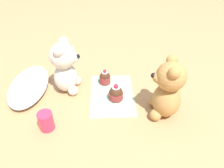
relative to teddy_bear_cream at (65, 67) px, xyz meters
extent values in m
plane|color=tan|center=(-0.05, -0.18, -0.11)|extent=(4.00, 4.00, 0.00)
cube|color=#8EBC99|center=(-0.05, -0.18, -0.10)|extent=(0.26, 0.17, 0.01)
ellipsoid|color=silver|center=(0.00, 0.16, -0.09)|extent=(0.29, 0.15, 0.04)
ellipsoid|color=silver|center=(0.00, 0.00, -0.05)|extent=(0.12, 0.11, 0.12)
sphere|color=silver|center=(0.00, 0.00, 0.05)|extent=(0.10, 0.10, 0.10)
ellipsoid|color=silver|center=(0.00, -0.04, 0.05)|extent=(0.05, 0.05, 0.04)
sphere|color=black|center=(-0.01, -0.05, 0.05)|extent=(0.02, 0.02, 0.02)
sphere|color=silver|center=(-0.03, 0.01, 0.09)|extent=(0.04, 0.04, 0.04)
sphere|color=silver|center=(0.04, 0.00, 0.09)|extent=(0.04, 0.04, 0.04)
sphere|color=silver|center=(-0.04, -0.02, -0.09)|extent=(0.04, 0.04, 0.04)
sphere|color=silver|center=(0.03, -0.03, -0.09)|extent=(0.04, 0.04, 0.04)
ellipsoid|color=#B78447|center=(-0.15, -0.37, -0.05)|extent=(0.12, 0.11, 0.12)
sphere|color=#B78447|center=(-0.15, -0.37, 0.06)|extent=(0.10, 0.10, 0.10)
ellipsoid|color=#B78447|center=(-0.15, -0.33, 0.05)|extent=(0.05, 0.05, 0.04)
sphere|color=black|center=(-0.15, -0.31, 0.06)|extent=(0.02, 0.02, 0.02)
sphere|color=#B78447|center=(-0.12, -0.37, 0.10)|extent=(0.04, 0.04, 0.04)
sphere|color=#B78447|center=(-0.19, -0.36, 0.10)|extent=(0.04, 0.04, 0.04)
sphere|color=#B78447|center=(-0.11, -0.34, -0.09)|extent=(0.04, 0.04, 0.04)
sphere|color=#B78447|center=(-0.19, -0.33, -0.09)|extent=(0.04, 0.04, 0.04)
cylinder|color=#993333|center=(0.03, -0.15, -0.09)|extent=(0.05, 0.05, 0.03)
sphere|color=#472819|center=(0.03, -0.15, -0.07)|extent=(0.04, 0.04, 0.04)
cylinder|color=white|center=(0.03, -0.15, -0.05)|extent=(0.02, 0.02, 0.00)
sphere|color=red|center=(0.03, -0.15, -0.04)|extent=(0.01, 0.01, 0.01)
cylinder|color=#993333|center=(-0.07, -0.19, -0.09)|extent=(0.06, 0.06, 0.03)
sphere|color=#472819|center=(-0.07, -0.19, -0.07)|extent=(0.05, 0.05, 0.05)
cylinder|color=white|center=(-0.07, -0.19, -0.05)|extent=(0.03, 0.03, 0.00)
sphere|color=red|center=(-0.07, -0.19, -0.04)|extent=(0.02, 0.02, 0.02)
cylinder|color=#DB3356|center=(-0.21, 0.05, -0.07)|extent=(0.05, 0.05, 0.07)
camera|label=1|loc=(-0.71, -0.15, 0.47)|focal=35.00mm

